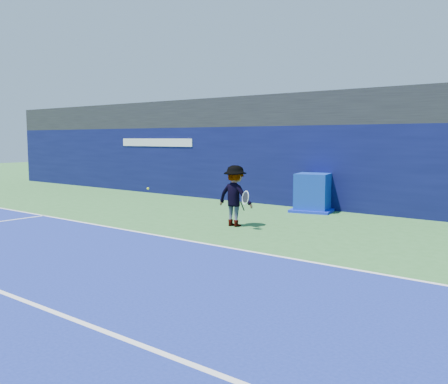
% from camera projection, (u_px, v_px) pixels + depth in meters
% --- Properties ---
extents(ground, '(80.00, 80.00, 0.00)m').
position_uv_depth(ground, '(47.00, 254.00, 10.96)').
color(ground, '#337032').
rests_on(ground, ground).
extents(baseline, '(24.00, 0.10, 0.01)m').
position_uv_depth(baseline, '(148.00, 234.00, 13.29)').
color(baseline, white).
rests_on(baseline, ground).
extents(stadium_band, '(36.00, 3.00, 1.20)m').
position_uv_depth(stadium_band, '(308.00, 111.00, 19.51)').
color(stadium_band, black).
rests_on(stadium_band, back_wall_assembly).
extents(back_wall_assembly, '(36.00, 1.03, 3.00)m').
position_uv_depth(back_wall_assembly, '(294.00, 166.00, 18.96)').
color(back_wall_assembly, '#0A0E3B').
rests_on(back_wall_assembly, ground).
extents(equipment_cart, '(1.67, 1.67, 1.33)m').
position_uv_depth(equipment_cart, '(313.00, 194.00, 17.38)').
color(equipment_cart, '#0B2C9F').
rests_on(equipment_cart, ground).
extents(tennis_player, '(1.33, 0.73, 1.77)m').
position_uv_depth(tennis_player, '(235.00, 196.00, 14.43)').
color(tennis_player, silver).
rests_on(tennis_player, ground).
extents(tennis_ball, '(0.08, 0.08, 0.08)m').
position_uv_depth(tennis_ball, '(148.00, 188.00, 16.57)').
color(tennis_ball, '#C7E119').
rests_on(tennis_ball, ground).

